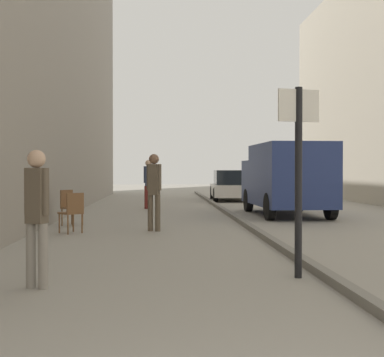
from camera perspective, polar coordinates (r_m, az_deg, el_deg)
name	(u,v)px	position (r m, az deg, el deg)	size (l,w,h in m)	color
ground_plane	(186,227)	(13.76, -0.69, -5.22)	(80.00, 80.00, 0.00)	gray
kerb_strip	(247,225)	(13.92, 5.85, -4.90)	(0.16, 40.00, 0.12)	slate
pedestrian_main_foreground	(37,208)	(6.93, -16.21, -3.08)	(0.33, 0.26, 1.72)	gray
pedestrian_mid_block	(149,181)	(20.25, -4.65, -0.22)	(0.37, 0.24, 1.85)	maroon
pedestrian_far_crossing	(154,187)	(12.86, -4.07, -0.87)	(0.36, 0.27, 1.85)	brown
delivery_van	(286,177)	(17.50, 10.02, 0.13)	(2.15, 4.85, 2.29)	navy
parked_car	(231,186)	(25.89, 4.15, -0.75)	(2.00, 4.28, 1.45)	silver
street_sign_post	(298,165)	(7.43, 11.27, 1.45)	(0.59, 0.16, 2.60)	black
cafe_chair_near_window	(73,210)	(12.70, -12.59, -3.28)	(0.62, 0.62, 0.94)	brown
cafe_chair_by_doorway	(70,205)	(14.54, -12.89, -2.75)	(0.61, 0.61, 0.94)	brown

